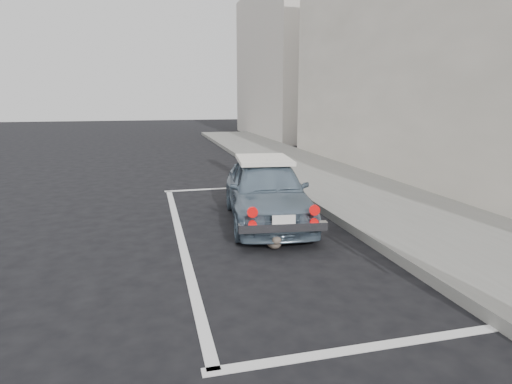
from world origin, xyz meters
TOP-DOWN VIEW (x-y plane):
  - ground at (0.00, 0.00)m, footprint 80.00×80.00m
  - sidewalk at (3.20, 2.00)m, footprint 2.80×40.00m
  - building_far at (6.35, 20.00)m, footprint 3.50×10.00m
  - pline_rear at (0.50, -0.50)m, footprint 3.00×0.12m
  - pline_front at (0.50, 6.50)m, footprint 3.00×0.12m
  - pline_side at (-0.90, 3.00)m, footprint 0.12×7.00m
  - retro_coupe at (0.66, 3.54)m, footprint 1.72×3.45m
  - cat at (0.39, 2.14)m, footprint 0.23×0.50m

SIDE VIEW (x-z plane):
  - ground at x=0.00m, z-range 0.00..0.00m
  - pline_rear at x=0.50m, z-range 0.00..0.01m
  - pline_front at x=0.50m, z-range 0.00..0.01m
  - pline_side at x=-0.90m, z-range 0.00..0.01m
  - sidewalk at x=3.20m, z-range 0.00..0.15m
  - cat at x=0.39m, z-range -0.01..0.26m
  - retro_coupe at x=0.66m, z-range 0.01..1.13m
  - building_far at x=6.35m, z-range 0.00..8.00m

